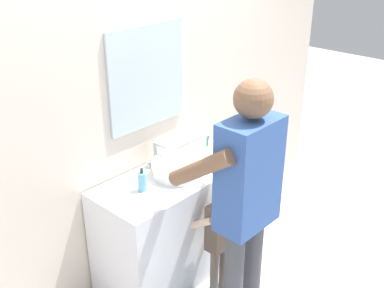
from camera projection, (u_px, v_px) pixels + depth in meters
ground_plane at (207, 284)px, 3.52m from camera, size 14.00×14.00×0.00m
back_wall at (143, 92)px, 3.32m from camera, size 4.40×0.10×2.70m
vanity_cabinet at (177, 222)px, 3.53m from camera, size 1.23×0.54×0.82m
sink_basin at (178, 167)px, 3.32m from camera, size 0.36×0.36×0.11m
faucet at (157, 155)px, 3.44m from camera, size 0.18×0.14×0.18m
toothbrush_cup at (208, 152)px, 3.54m from camera, size 0.07×0.07×0.21m
soap_bottle at (142, 181)px, 3.12m from camera, size 0.06×0.06×0.16m
child_toddler at (219, 232)px, 3.23m from camera, size 0.27×0.27×0.86m
adult_parent at (246, 189)px, 2.78m from camera, size 0.52×0.55×1.69m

